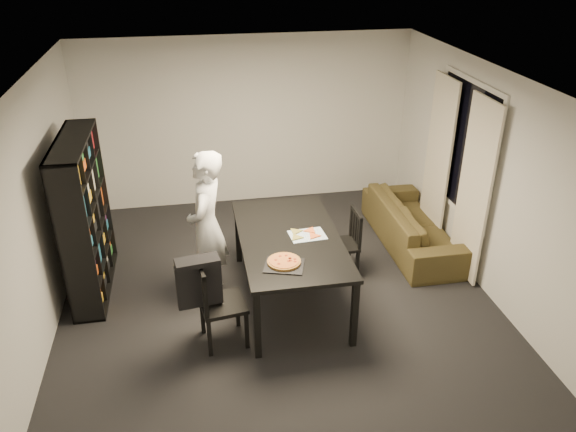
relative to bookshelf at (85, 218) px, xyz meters
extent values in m
cube|color=black|center=(2.16, -0.60, -0.95)|extent=(5.00, 5.50, 0.01)
cube|color=white|center=(2.16, -0.60, 1.65)|extent=(5.00, 5.50, 0.01)
cube|color=silver|center=(2.16, 2.15, 0.35)|extent=(5.00, 0.01, 2.60)
cube|color=silver|center=(2.16, -3.35, 0.35)|extent=(5.00, 0.01, 2.60)
cube|color=silver|center=(-0.34, -0.60, 0.35)|extent=(0.01, 5.50, 2.60)
cube|color=silver|center=(4.66, -0.60, 0.35)|extent=(0.01, 5.50, 2.60)
cube|color=black|center=(4.64, 0.00, 0.55)|extent=(0.02, 1.40, 1.60)
cube|color=white|center=(4.64, 0.00, 0.55)|extent=(0.03, 1.52, 1.72)
cube|color=beige|center=(4.56, -0.52, 0.20)|extent=(0.03, 0.70, 2.25)
cube|color=beige|center=(4.56, 0.52, 0.20)|extent=(0.03, 0.70, 2.25)
cube|color=black|center=(0.00, 0.00, 0.00)|extent=(0.35, 1.50, 1.90)
cube|color=black|center=(2.29, -0.67, -0.13)|extent=(1.12, 2.02, 0.04)
cube|color=black|center=(1.79, -1.63, -0.55)|extent=(0.07, 0.07, 0.80)
cube|color=black|center=(2.79, -1.63, -0.55)|extent=(0.07, 0.07, 0.80)
cube|color=black|center=(1.79, 0.28, -0.55)|extent=(0.07, 0.07, 0.80)
cube|color=black|center=(2.79, 0.28, -0.55)|extent=(0.07, 0.07, 0.80)
cube|color=black|center=(1.47, -1.30, -0.48)|extent=(0.52, 0.52, 0.04)
cube|color=black|center=(1.27, -1.33, -0.22)|extent=(0.11, 0.46, 0.49)
cube|color=black|center=(1.27, -1.33, 0.00)|extent=(0.09, 0.43, 0.05)
cube|color=black|center=(1.69, -1.47, -0.73)|extent=(0.04, 0.04, 0.44)
cube|color=black|center=(1.64, -1.08, -0.73)|extent=(0.04, 0.04, 0.44)
cube|color=black|center=(1.31, -1.52, -0.73)|extent=(0.04, 0.04, 0.44)
cube|color=black|center=(1.25, -1.14, -0.73)|extent=(0.04, 0.04, 0.44)
cube|color=black|center=(3.02, -0.25, -0.54)|extent=(0.41, 0.41, 0.04)
cube|color=black|center=(3.20, -0.25, -0.30)|extent=(0.05, 0.40, 0.43)
cube|color=black|center=(3.20, -0.25, -0.11)|extent=(0.04, 0.38, 0.05)
cube|color=black|center=(2.84, -0.08, -0.75)|extent=(0.04, 0.04, 0.39)
cube|color=black|center=(2.85, -0.43, -0.75)|extent=(0.04, 0.04, 0.39)
cube|color=black|center=(3.19, -0.07, -0.75)|extent=(0.04, 0.04, 0.39)
cube|color=black|center=(3.20, -0.42, -0.75)|extent=(0.04, 0.04, 0.39)
cube|color=black|center=(1.25, -1.34, -0.19)|extent=(0.46, 0.15, 0.49)
cube|color=black|center=(1.25, -1.34, 0.08)|extent=(0.45, 0.25, 0.05)
imported|color=silver|center=(1.38, -0.40, -0.04)|extent=(0.60, 0.76, 1.82)
cube|color=black|center=(2.12, -1.27, -0.10)|extent=(0.48, 0.42, 0.01)
cylinder|color=#9B682D|center=(2.13, -1.23, -0.09)|extent=(0.35, 0.35, 0.02)
cylinder|color=#CE7D35|center=(2.13, -1.23, -0.07)|extent=(0.31, 0.31, 0.01)
cube|color=white|center=(2.49, -0.69, -0.11)|extent=(0.42, 0.33, 0.01)
imported|color=#403119|center=(4.20, 0.30, -0.64)|extent=(0.82, 2.09, 0.61)
camera|label=1|loc=(1.29, -6.10, 2.99)|focal=35.00mm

